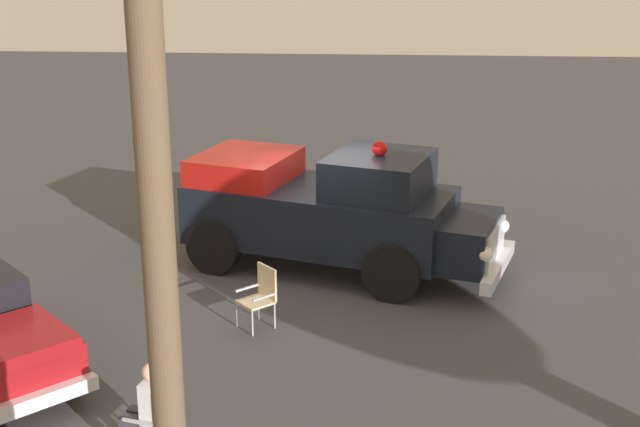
{
  "coord_description": "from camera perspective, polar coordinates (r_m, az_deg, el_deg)",
  "views": [
    {
      "loc": [
        -15.02,
        -1.19,
        6.22
      ],
      "look_at": [
        0.5,
        -0.14,
        1.08
      ],
      "focal_mm": 48.72,
      "sensor_mm": 36.0,
      "label": 1
    }
  ],
  "objects": [
    {
      "name": "lawn_chair_by_car",
      "position": [
        14.16,
        -3.88,
        -5.19
      ],
      "size": [
        0.69,
        0.69,
        1.02
      ],
      "color": "#B7BABF",
      "rests_on": "ground"
    },
    {
      "name": "spectator_seated",
      "position": [
        10.98,
        -11.26,
        -12.31
      ],
      "size": [
        0.5,
        0.61,
        1.29
      ],
      "color": "#383842",
      "rests_on": "ground"
    },
    {
      "name": "vintage_fire_truck",
      "position": [
        16.27,
        0.77,
        0.3
      ],
      "size": [
        3.93,
        6.33,
        2.59
      ],
      "color": "black",
      "rests_on": "ground"
    },
    {
      "name": "ground_plane",
      "position": [
        16.3,
        -0.62,
        -4.15
      ],
      "size": [
        60.0,
        60.0,
        0.0
      ],
      "primitive_type": "plane",
      "color": "#424244"
    },
    {
      "name": "lawn_chair_near_truck",
      "position": [
        10.97,
        -10.62,
        -12.94
      ],
      "size": [
        0.61,
        0.6,
        1.02
      ],
      "color": "#B7BABF",
      "rests_on": "ground"
    },
    {
      "name": "utility_pole",
      "position": [
        6.57,
        -10.51,
        -3.13
      ],
      "size": [
        0.57,
        1.67,
        7.42
      ],
      "color": "brown",
      "rests_on": "ground"
    },
    {
      "name": "lawn_chair_spare",
      "position": [
        18.52,
        -6.9,
        0.45
      ],
      "size": [
        0.69,
        0.69,
        1.02
      ],
      "color": "#B7BABF",
      "rests_on": "ground"
    }
  ]
}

